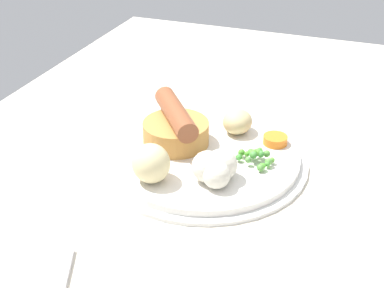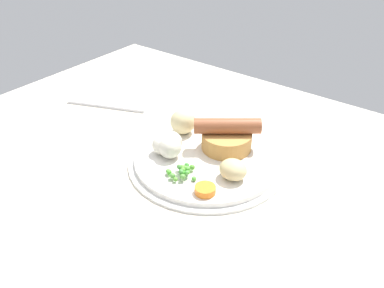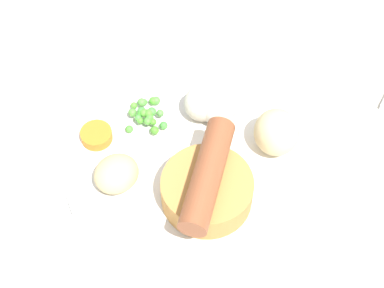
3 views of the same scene
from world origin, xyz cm
name	(u,v)px [view 2 (image 2 of 3)]	position (x,y,z in cm)	size (l,w,h in cm)	color
dining_table	(203,179)	(0.00, 0.00, 1.50)	(110.00, 80.00, 3.00)	beige
dinner_plate	(207,160)	(-1.14, 2.59, 3.57)	(27.68, 27.68, 1.40)	silver
sausage_pudding	(225,136)	(-0.46, 6.94, 6.78)	(10.99, 9.33, 5.91)	#BC8442
pea_pile	(181,171)	(-1.13, -4.56, 5.36)	(5.27, 4.93, 1.85)	green
cauliflower_floret	(169,145)	(-6.97, -0.83, 6.29)	(5.58, 5.57, 3.93)	beige
potato_chunk_0	(183,122)	(-9.48, 6.36, 6.83)	(4.83, 4.60, 4.86)	beige
potato_chunk_1	(234,169)	(5.85, 0.15, 6.08)	(4.12, 4.59, 3.35)	#CCB77F
carrot_slice_0	(205,190)	(4.53, -5.78, 4.98)	(3.31, 3.31, 1.15)	orange
fork	(106,105)	(-31.28, 6.66, 3.30)	(18.00, 1.60, 0.60)	silver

